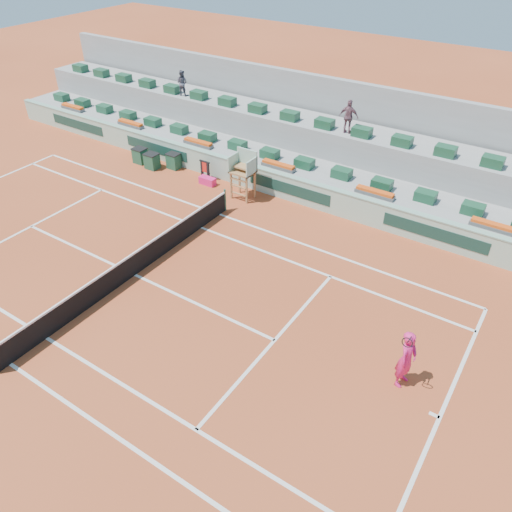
% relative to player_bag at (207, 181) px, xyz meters
% --- Properties ---
extents(ground, '(90.00, 90.00, 0.00)m').
position_rel_player_bag_xyz_m(ground, '(2.32, -7.55, -0.19)').
color(ground, '#993C1D').
rests_on(ground, ground).
extents(seating_tier_lower, '(36.00, 4.00, 1.20)m').
position_rel_player_bag_xyz_m(seating_tier_lower, '(2.32, 3.15, 0.41)').
color(seating_tier_lower, '#979794').
rests_on(seating_tier_lower, ground).
extents(seating_tier_upper, '(36.00, 2.40, 2.60)m').
position_rel_player_bag_xyz_m(seating_tier_upper, '(2.32, 4.75, 1.11)').
color(seating_tier_upper, '#979794').
rests_on(seating_tier_upper, ground).
extents(stadium_back_wall, '(36.00, 0.40, 4.40)m').
position_rel_player_bag_xyz_m(stadium_back_wall, '(2.32, 6.35, 2.01)').
color(stadium_back_wall, '#979794').
rests_on(stadium_back_wall, ground).
extents(player_bag, '(0.87, 0.39, 0.39)m').
position_rel_player_bag_xyz_m(player_bag, '(0.00, 0.00, 0.00)').
color(player_bag, '#E31D6C').
rests_on(player_bag, ground).
extents(spectator_left, '(0.77, 0.65, 1.42)m').
position_rel_player_bag_xyz_m(spectator_left, '(-4.85, 4.12, 3.12)').
color(spectator_left, '#4D4D5A').
rests_on(spectator_left, seating_tier_upper).
extents(spectator_mid, '(1.00, 0.52, 1.62)m').
position_rel_player_bag_xyz_m(spectator_mid, '(5.57, 4.15, 3.22)').
color(spectator_mid, '#78505C').
rests_on(spectator_mid, seating_tier_upper).
extents(court_lines, '(23.89, 11.09, 0.01)m').
position_rel_player_bag_xyz_m(court_lines, '(2.32, -7.55, -0.19)').
color(court_lines, silver).
rests_on(court_lines, ground).
extents(tennis_net, '(0.10, 11.97, 1.10)m').
position_rel_player_bag_xyz_m(tennis_net, '(2.32, -7.55, 0.33)').
color(tennis_net, black).
rests_on(tennis_net, ground).
extents(advertising_hoarding, '(36.00, 0.34, 1.26)m').
position_rel_player_bag_xyz_m(advertising_hoarding, '(2.35, 0.95, 0.44)').
color(advertising_hoarding, '#96BDA8').
rests_on(advertising_hoarding, ground).
extents(umpire_chair, '(1.10, 0.90, 2.40)m').
position_rel_player_bag_xyz_m(umpire_chair, '(2.32, -0.05, 1.35)').
color(umpire_chair, '#966639').
rests_on(umpire_chair, ground).
extents(seat_row_lower, '(32.90, 0.60, 0.44)m').
position_rel_player_bag_xyz_m(seat_row_lower, '(2.32, 2.25, 1.23)').
color(seat_row_lower, '#17452B').
rests_on(seat_row_lower, seating_tier_lower).
extents(seat_row_upper, '(32.90, 0.60, 0.44)m').
position_rel_player_bag_xyz_m(seat_row_upper, '(2.32, 4.15, 2.63)').
color(seat_row_upper, '#17452B').
rests_on(seat_row_upper, seating_tier_upper).
extents(flower_planters, '(26.80, 0.36, 0.28)m').
position_rel_player_bag_xyz_m(flower_planters, '(0.82, 1.45, 1.14)').
color(flower_planters, '#535353').
rests_on(flower_planters, seating_tier_lower).
extents(drink_cooler_a, '(0.68, 0.59, 0.84)m').
position_rel_player_bag_xyz_m(drink_cooler_a, '(-2.68, 0.50, 0.23)').
color(drink_cooler_a, '#184832').
rests_on(drink_cooler_a, ground).
extents(drink_cooler_b, '(0.73, 0.63, 0.84)m').
position_rel_player_bag_xyz_m(drink_cooler_b, '(-3.65, -0.16, 0.23)').
color(drink_cooler_b, '#184832').
rests_on(drink_cooler_b, ground).
extents(drink_cooler_c, '(0.72, 0.63, 0.84)m').
position_rel_player_bag_xyz_m(drink_cooler_c, '(-4.68, -0.00, 0.23)').
color(drink_cooler_c, '#184832').
rests_on(drink_cooler_c, ground).
extents(towel_rack, '(0.64, 0.11, 1.03)m').
position_rel_player_bag_xyz_m(towel_rack, '(-0.43, 0.38, 0.41)').
color(towel_rack, black).
rests_on(towel_rack, ground).
extents(tennis_player, '(0.58, 0.96, 2.28)m').
position_rel_player_bag_xyz_m(tennis_player, '(12.83, -6.92, 0.81)').
color(tennis_player, '#E31D6C').
rests_on(tennis_player, ground).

